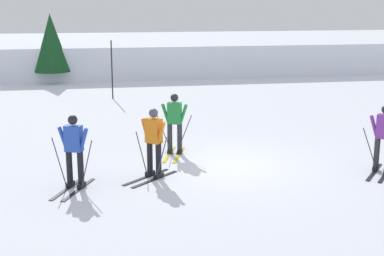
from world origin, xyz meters
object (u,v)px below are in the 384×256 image
(skier_green, at_px, (175,120))
(trail_marker_pole, at_px, (112,70))
(conifer_far_left, at_px, (51,43))
(skier_orange, at_px, (154,141))
(skier_blue, at_px, (74,149))
(skier_purple, at_px, (384,137))

(skier_green, height_order, trail_marker_pole, trail_marker_pole)
(skier_green, distance_m, conifer_far_left, 15.20)
(conifer_far_left, bearing_deg, skier_orange, -77.94)
(trail_marker_pole, bearing_deg, skier_orange, -86.75)
(skier_blue, bearing_deg, skier_green, 42.73)
(skier_purple, height_order, conifer_far_left, conifer_far_left)
(trail_marker_pole, bearing_deg, skier_green, -81.09)
(skier_orange, relative_size, skier_blue, 1.00)
(skier_blue, relative_size, trail_marker_pole, 0.68)
(skier_green, distance_m, skier_purple, 5.52)
(skier_green, distance_m, skier_blue, 3.64)
(skier_blue, xyz_separation_m, trail_marker_pole, (1.23, 11.62, 0.35))
(skier_green, xyz_separation_m, skier_blue, (-2.67, -2.47, -0.04))
(conifer_far_left, bearing_deg, skier_purple, -61.66)
(skier_orange, height_order, skier_blue, same)
(skier_green, relative_size, trail_marker_pole, 0.68)
(trail_marker_pole, relative_size, conifer_far_left, 0.71)
(trail_marker_pole, height_order, conifer_far_left, conifer_far_left)
(skier_orange, bearing_deg, skier_purple, -5.61)
(skier_orange, distance_m, skier_blue, 1.92)
(skier_purple, distance_m, skier_blue, 7.55)
(skier_purple, bearing_deg, trail_marker_pole, 118.32)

